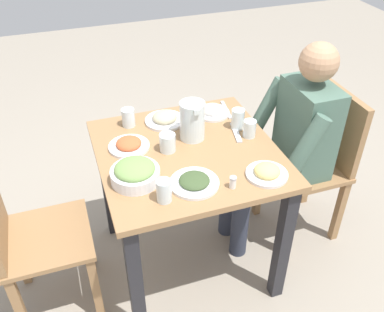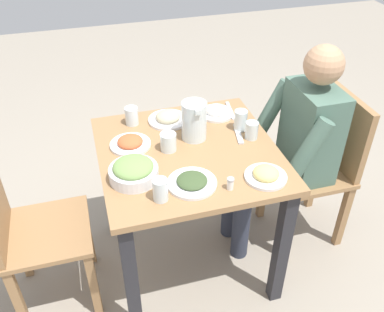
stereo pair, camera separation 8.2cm
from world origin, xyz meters
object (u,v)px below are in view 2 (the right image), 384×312
(chair_near, at_px, (323,161))
(plate_yoghurt, at_px, (216,112))
(dining_table, at_px, (188,174))
(water_glass_far_right, at_px, (160,190))
(salad_bowl, at_px, (133,171))
(water_glass_far_left, at_px, (241,120))
(diner_near, at_px, (293,145))
(plate_dolmas, at_px, (192,182))
(salt_shaker, at_px, (230,184))
(chair_far, at_px, (25,228))
(water_glass_center, at_px, (252,130))
(plate_rice_curry, at_px, (130,143))
(plate_beans, at_px, (168,118))
(water_glass_near_left, at_px, (168,142))
(water_pitcher, at_px, (194,121))
(plate_fries, at_px, (266,175))
(water_glass_by_pitcher, at_px, (132,116))

(chair_near, distance_m, plate_yoghurt, 0.65)
(dining_table, xyz_separation_m, water_glass_far_right, (-0.29, 0.19, 0.19))
(salad_bowl, xyz_separation_m, water_glass_far_left, (0.24, -0.57, 0.01))
(diner_near, xyz_separation_m, plate_dolmas, (-0.29, 0.62, 0.12))
(chair_near, bearing_deg, salt_shaker, 117.38)
(chair_far, bearing_deg, water_glass_center, -87.15)
(dining_table, bearing_deg, plate_yoghurt, -39.92)
(water_glass_far_left, bearing_deg, plate_rice_curry, 89.40)
(plate_beans, bearing_deg, diner_near, -111.16)
(salad_bowl, distance_m, plate_rice_curry, 0.25)
(plate_dolmas, xyz_separation_m, water_glass_near_left, (0.27, 0.04, 0.03))
(water_pitcher, relative_size, plate_yoghurt, 1.06)
(water_pitcher, bearing_deg, water_glass_near_left, 114.79)
(water_glass_near_left, bearing_deg, diner_near, -88.86)
(chair_near, relative_size, water_glass_far_right, 8.98)
(chair_far, bearing_deg, water_glass_far_right, -113.67)
(water_pitcher, height_order, plate_dolmas, water_pitcher)
(plate_dolmas, xyz_separation_m, salt_shaker, (-0.07, -0.14, 0.01))
(plate_yoghurt, bearing_deg, salad_bowl, 128.99)
(water_glass_near_left, bearing_deg, water_glass_center, -91.96)
(plate_dolmas, bearing_deg, chair_far, 74.42)
(plate_fries, distance_m, water_glass_far_right, 0.46)
(salad_bowl, xyz_separation_m, plate_rice_curry, (0.25, -0.02, -0.03))
(diner_near, relative_size, plate_fries, 6.45)
(salad_bowl, relative_size, water_glass_by_pitcher, 2.26)
(chair_far, relative_size, water_glass_near_left, 10.10)
(chair_far, bearing_deg, water_glass_near_left, -84.33)
(water_pitcher, height_order, salt_shaker, water_pitcher)
(water_pitcher, bearing_deg, plate_rice_curry, 87.45)
(salad_bowl, relative_size, plate_fries, 1.15)
(plate_dolmas, relative_size, plate_yoghurt, 1.17)
(plate_yoghurt, bearing_deg, water_glass_by_pitcher, 86.11)
(chair_near, relative_size, chair_far, 1.00)
(plate_fries, xyz_separation_m, water_glass_by_pitcher, (0.59, 0.47, 0.03))
(plate_dolmas, relative_size, water_glass_near_left, 2.40)
(plate_fries, height_order, water_glass_far_right, water_glass_far_right)
(dining_table, height_order, plate_beans, plate_beans)
(chair_far, bearing_deg, water_glass_far_left, -82.46)
(water_glass_near_left, bearing_deg, plate_yoghurt, -52.49)
(plate_dolmas, height_order, plate_yoghurt, plate_yoghurt)
(diner_near, distance_m, plate_rice_curry, 0.84)
(water_glass_near_left, bearing_deg, plate_fries, -132.19)
(plate_rice_curry, xyz_separation_m, water_glass_by_pitcher, (0.19, -0.04, 0.03))
(dining_table, bearing_deg, salad_bowl, 116.04)
(salt_shaker, bearing_deg, diner_near, -53.55)
(salad_bowl, bearing_deg, dining_table, -63.96)
(chair_near, distance_m, salad_bowl, 1.11)
(plate_beans, xyz_separation_m, water_glass_far_right, (-0.57, 0.16, 0.03))
(plate_rice_curry, distance_m, water_glass_center, 0.58)
(chair_far, height_order, salad_bowl, chair_far)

